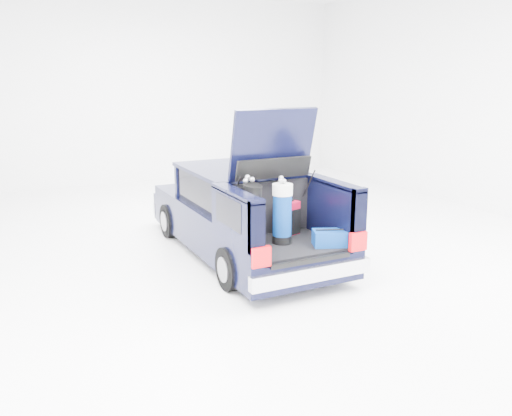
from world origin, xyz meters
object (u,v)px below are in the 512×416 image
car (240,213)px  red_suitcase (288,218)px  blue_duffel (329,238)px  blue_golf_bag (282,213)px  black_golf_bag (249,214)px

car → red_suitcase: (0.24, -1.21, 0.18)m
red_suitcase → blue_duffel: 0.78m
car → blue_golf_bag: car is taller
black_golf_bag → blue_golf_bag: (0.46, -0.11, -0.01)m
red_suitcase → black_golf_bag: black_golf_bag is taller
red_suitcase → car: bearing=83.1°
black_golf_bag → blue_golf_bag: bearing=-37.1°
blue_golf_bag → blue_duffel: blue_golf_bag is taller
red_suitcase → blue_duffel: bearing=-89.1°
car → red_suitcase: 1.24m
car → blue_duffel: size_ratio=8.78×
red_suitcase → blue_duffel: red_suitcase is taller
car → blue_duffel: car is taller
red_suitcase → black_golf_bag: bearing=177.3°
red_suitcase → blue_golf_bag: size_ratio=0.55×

